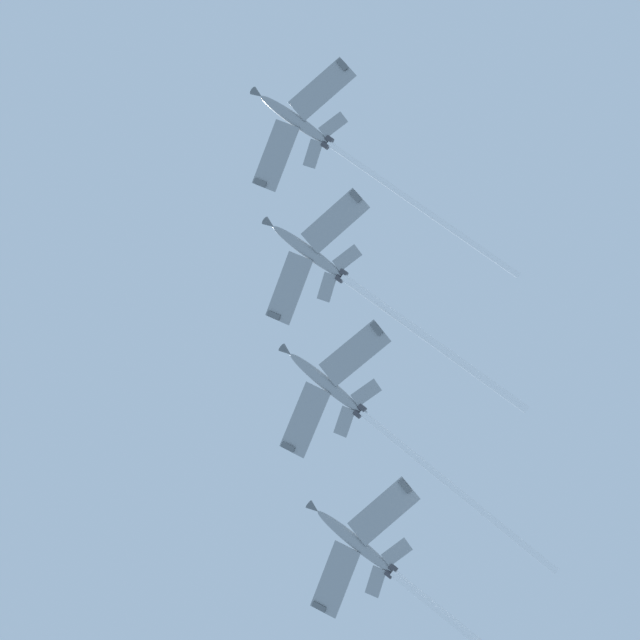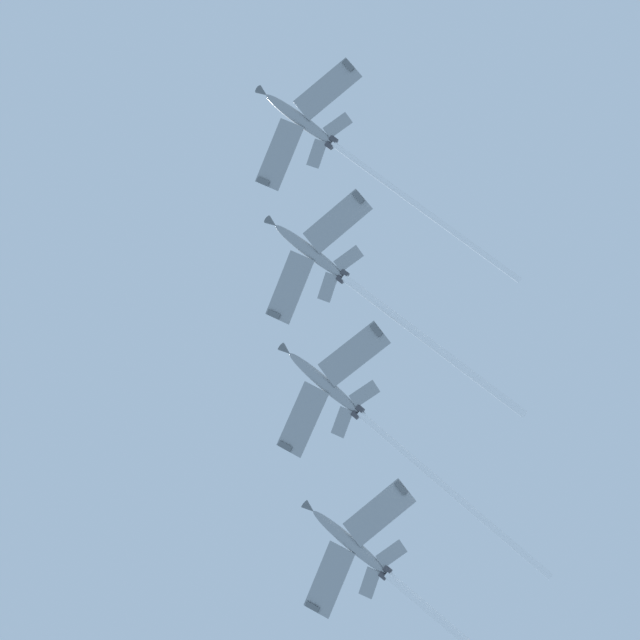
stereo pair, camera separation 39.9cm
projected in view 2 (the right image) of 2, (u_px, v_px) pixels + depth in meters
The scene contains 4 objects.
jet_lead at pixel (333, 144), 135.79m from camera, with size 29.25×32.77×17.92m.
jet_second at pixel (354, 285), 133.03m from camera, with size 28.00×31.72×17.55m.
jet_third at pixel (362, 416), 129.36m from camera, with size 29.19×32.15×17.67m.
jet_fourth at pixel (412, 596), 126.38m from camera, with size 30.66×35.34×18.88m.
Camera 2 is at (-13.34, 2.15, 1.61)m, focal length 58.60 mm.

